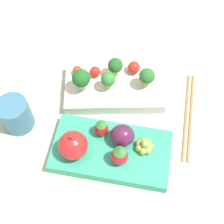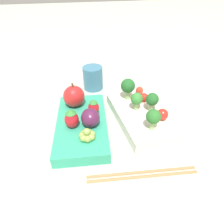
{
  "view_description": "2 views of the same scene",
  "coord_description": "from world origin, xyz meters",
  "px_view_note": "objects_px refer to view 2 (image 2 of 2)",
  "views": [
    {
      "loc": [
        0.03,
        -0.31,
        0.57
      ],
      "look_at": [
        0.0,
        0.0,
        0.04
      ],
      "focal_mm": 50.0,
      "sensor_mm": 36.0,
      "label": 1
    },
    {
      "loc": [
        0.38,
        -0.08,
        0.32
      ],
      "look_at": [
        0.0,
        0.0,
        0.04
      ],
      "focal_mm": 32.0,
      "sensor_mm": 36.0,
      "label": 2
    }
  ],
  "objects_px": {
    "apple": "(74,96)",
    "strawberry_1": "(94,107)",
    "grape_cluster": "(87,135)",
    "chopsticks_pair": "(142,174)",
    "cherry_tomato_1": "(162,114)",
    "broccoli_floret_1": "(128,87)",
    "broccoli_floret_0": "(137,99)",
    "broccoli_floret_3": "(151,99)",
    "cherry_tomato_0": "(139,90)",
    "bento_box_savoury": "(140,115)",
    "broccoli_floret_2": "(153,117)",
    "bento_box_fruit": "(82,125)",
    "drinking_cup": "(93,78)",
    "strawberry_0": "(72,119)",
    "cherry_tomato_2": "(144,97)",
    "plum": "(90,118)"
  },
  "relations": [
    {
      "from": "apple",
      "to": "strawberry_1",
      "type": "distance_m",
      "value": 0.06
    },
    {
      "from": "apple",
      "to": "grape_cluster",
      "type": "height_order",
      "value": "apple"
    },
    {
      "from": "chopsticks_pair",
      "to": "cherry_tomato_1",
      "type": "bearing_deg",
      "value": 144.72
    },
    {
      "from": "broccoli_floret_1",
      "to": "grape_cluster",
      "type": "relative_size",
      "value": 1.61
    },
    {
      "from": "broccoli_floret_0",
      "to": "broccoli_floret_3",
      "type": "height_order",
      "value": "broccoli_floret_3"
    },
    {
      "from": "broccoli_floret_1",
      "to": "cherry_tomato_0",
      "type": "height_order",
      "value": "broccoli_floret_1"
    },
    {
      "from": "bento_box_savoury",
      "to": "strawberry_1",
      "type": "xyz_separation_m",
      "value": [
        -0.01,
        -0.12,
        0.03
      ]
    },
    {
      "from": "grape_cluster",
      "to": "chopsticks_pair",
      "type": "relative_size",
      "value": 0.17
    },
    {
      "from": "bento_box_savoury",
      "to": "chopsticks_pair",
      "type": "distance_m",
      "value": 0.17
    },
    {
      "from": "bento_box_savoury",
      "to": "chopsticks_pair",
      "type": "height_order",
      "value": "bento_box_savoury"
    },
    {
      "from": "broccoli_floret_3",
      "to": "broccoli_floret_2",
      "type": "bearing_deg",
      "value": -17.49
    },
    {
      "from": "bento_box_fruit",
      "to": "chopsticks_pair",
      "type": "distance_m",
      "value": 0.18
    },
    {
      "from": "broccoli_floret_0",
      "to": "cherry_tomato_0",
      "type": "height_order",
      "value": "broccoli_floret_0"
    },
    {
      "from": "grape_cluster",
      "to": "drinking_cup",
      "type": "relative_size",
      "value": 0.5
    },
    {
      "from": "bento_box_fruit",
      "to": "strawberry_0",
      "type": "distance_m",
      "value": 0.05
    },
    {
      "from": "strawberry_0",
      "to": "bento_box_savoury",
      "type": "bearing_deg",
      "value": 99.28
    },
    {
      "from": "cherry_tomato_1",
      "to": "apple",
      "type": "xyz_separation_m",
      "value": [
        -0.1,
        -0.2,
        0.01
      ]
    },
    {
      "from": "broccoli_floret_1",
      "to": "strawberry_0",
      "type": "relative_size",
      "value": 1.19
    },
    {
      "from": "bento_box_savoury",
      "to": "cherry_tomato_2",
      "type": "distance_m",
      "value": 0.05
    },
    {
      "from": "apple",
      "to": "strawberry_1",
      "type": "relative_size",
      "value": 1.55
    },
    {
      "from": "cherry_tomato_1",
      "to": "apple",
      "type": "bearing_deg",
      "value": -116.78
    },
    {
      "from": "broccoli_floret_0",
      "to": "grape_cluster",
      "type": "xyz_separation_m",
      "value": [
        0.08,
        -0.13,
        -0.02
      ]
    },
    {
      "from": "cherry_tomato_1",
      "to": "drinking_cup",
      "type": "height_order",
      "value": "drinking_cup"
    },
    {
      "from": "bento_box_fruit",
      "to": "strawberry_1",
      "type": "xyz_separation_m",
      "value": [
        -0.02,
        0.03,
        0.03
      ]
    },
    {
      "from": "strawberry_1",
      "to": "cherry_tomato_1",
      "type": "bearing_deg",
      "value": 70.88
    },
    {
      "from": "cherry_tomato_1",
      "to": "cherry_tomato_2",
      "type": "distance_m",
      "value": 0.08
    },
    {
      "from": "broccoli_floret_3",
      "to": "plum",
      "type": "distance_m",
      "value": 0.16
    },
    {
      "from": "cherry_tomato_1",
      "to": "strawberry_1",
      "type": "height_order",
      "value": "strawberry_1"
    },
    {
      "from": "broccoli_floret_3",
      "to": "apple",
      "type": "xyz_separation_m",
      "value": [
        -0.06,
        -0.18,
        -0.0
      ]
    },
    {
      "from": "bento_box_fruit",
      "to": "broccoli_floret_2",
      "type": "bearing_deg",
      "value": 68.71
    },
    {
      "from": "grape_cluster",
      "to": "drinking_cup",
      "type": "bearing_deg",
      "value": 170.25
    },
    {
      "from": "cherry_tomato_0",
      "to": "broccoli_floret_1",
      "type": "bearing_deg",
      "value": -67.9
    },
    {
      "from": "cherry_tomato_0",
      "to": "chopsticks_pair",
      "type": "height_order",
      "value": "cherry_tomato_0"
    },
    {
      "from": "cherry_tomato_0",
      "to": "plum",
      "type": "xyz_separation_m",
      "value": [
        0.11,
        -0.15,
        0.01
      ]
    },
    {
      "from": "strawberry_0",
      "to": "plum",
      "type": "xyz_separation_m",
      "value": [
        0.0,
        0.04,
        -0.0
      ]
    },
    {
      "from": "broccoli_floret_1",
      "to": "broccoli_floret_2",
      "type": "bearing_deg",
      "value": 9.12
    },
    {
      "from": "broccoli_floret_3",
      "to": "cherry_tomato_0",
      "type": "relative_size",
      "value": 2.27
    },
    {
      "from": "bento_box_savoury",
      "to": "grape_cluster",
      "type": "xyz_separation_m",
      "value": [
        0.07,
        -0.14,
        0.02
      ]
    },
    {
      "from": "broccoli_floret_0",
      "to": "grape_cluster",
      "type": "relative_size",
      "value": 1.29
    },
    {
      "from": "cherry_tomato_0",
      "to": "strawberry_0",
      "type": "distance_m",
      "value": 0.22
    },
    {
      "from": "broccoli_floret_2",
      "to": "broccoli_floret_0",
      "type": "bearing_deg",
      "value": -170.39
    },
    {
      "from": "bento_box_savoury",
      "to": "strawberry_0",
      "type": "bearing_deg",
      "value": -80.72
    },
    {
      "from": "strawberry_1",
      "to": "chopsticks_pair",
      "type": "xyz_separation_m",
      "value": [
        0.17,
        0.07,
        -0.04
      ]
    },
    {
      "from": "broccoli_floret_0",
      "to": "cherry_tomato_0",
      "type": "distance_m",
      "value": 0.08
    },
    {
      "from": "cherry_tomato_2",
      "to": "apple",
      "type": "distance_m",
      "value": 0.18
    },
    {
      "from": "broccoli_floret_1",
      "to": "plum",
      "type": "relative_size",
      "value": 1.25
    },
    {
      "from": "broccoli_floret_2",
      "to": "cherry_tomato_1",
      "type": "relative_size",
      "value": 1.84
    },
    {
      "from": "broccoli_floret_3",
      "to": "broccoli_floret_1",
      "type": "bearing_deg",
      "value": -144.02
    },
    {
      "from": "grape_cluster",
      "to": "plum",
      "type": "bearing_deg",
      "value": 163.84
    },
    {
      "from": "cherry_tomato_2",
      "to": "strawberry_0",
      "type": "distance_m",
      "value": 0.2
    }
  ]
}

